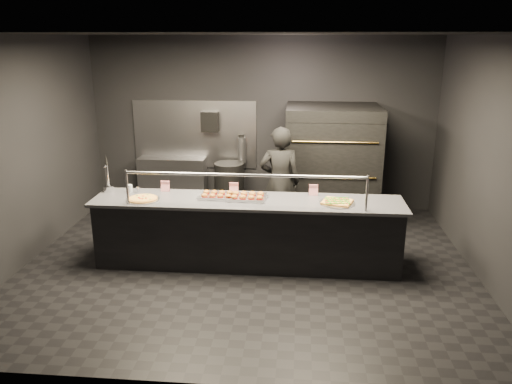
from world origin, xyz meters
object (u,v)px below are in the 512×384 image
at_px(beer_tap, 108,181).
at_px(round_pizza, 143,199).
at_px(trash_bin, 229,187).
at_px(fire_extinguisher, 242,150).
at_px(prep_shelf, 173,182).
at_px(slider_tray_a, 217,195).
at_px(worker, 280,182).
at_px(square_pizza, 337,202).
at_px(slider_tray_b, 248,197).
at_px(service_counter, 247,232).
at_px(pizza_oven, 331,163).
at_px(towel_dispenser, 210,122).

height_order(beer_tap, round_pizza, beer_tap).
relative_size(round_pizza, trash_bin, 0.50).
xyz_separation_m(fire_extinguisher, round_pizza, (-1.01, -2.53, -0.12)).
bearing_deg(prep_shelf, slider_tray_a, -62.07).
bearing_deg(worker, beer_tap, 17.04).
distance_m(square_pizza, trash_bin, 2.82).
bearing_deg(trash_bin, slider_tray_b, -75.43).
bearing_deg(prep_shelf, slider_tray_b, -54.90).
bearing_deg(service_counter, square_pizza, -2.56).
height_order(fire_extinguisher, trash_bin, fire_extinguisher).
height_order(service_counter, slider_tray_b, service_counter).
bearing_deg(square_pizza, pizza_oven, 89.05).
distance_m(slider_tray_b, trash_bin, 2.22).
xyz_separation_m(pizza_oven, beer_tap, (-3.15, -1.70, 0.10)).
distance_m(prep_shelf, towel_dispenser, 1.31).
height_order(pizza_oven, round_pizza, pizza_oven).
bearing_deg(round_pizza, fire_extinguisher, 68.14).
height_order(beer_tap, worker, worker).
bearing_deg(pizza_oven, worker, -135.74).
bearing_deg(pizza_oven, beer_tap, -151.63).
bearing_deg(service_counter, worker, 70.93).
height_order(prep_shelf, worker, worker).
bearing_deg(fire_extinguisher, service_counter, -81.70).
bearing_deg(service_counter, prep_shelf, 124.59).
distance_m(fire_extinguisher, round_pizza, 2.73).
relative_size(beer_tap, square_pizza, 1.16).
bearing_deg(fire_extinguisher, square_pizza, -58.26).
xyz_separation_m(slider_tray_a, trash_bin, (-0.13, 2.06, -0.51)).
bearing_deg(prep_shelf, pizza_oven, -8.54).
relative_size(beer_tap, round_pizza, 1.20).
height_order(prep_shelf, slider_tray_a, slider_tray_a).
relative_size(prep_shelf, fire_extinguisher, 2.38).
distance_m(pizza_oven, slider_tray_a, 2.43).
bearing_deg(worker, fire_extinguisher, -64.74).
bearing_deg(beer_tap, prep_shelf, 80.63).
distance_m(fire_extinguisher, trash_bin, 0.71).
bearing_deg(trash_bin, prep_shelf, 169.92).
bearing_deg(pizza_oven, round_pizza, -141.65).
relative_size(pizza_oven, slider_tray_b, 3.44).
xyz_separation_m(service_counter, towel_dispenser, (-0.90, 2.39, 1.09)).
xyz_separation_m(slider_tray_a, worker, (0.79, 1.02, -0.10)).
distance_m(service_counter, square_pizza, 1.26).
bearing_deg(square_pizza, worker, 124.26).
bearing_deg(round_pizza, towel_dispenser, 79.55).
distance_m(round_pizza, square_pizza, 2.53).
bearing_deg(slider_tray_a, service_counter, -10.68).
height_order(beer_tap, square_pizza, beer_tap).
xyz_separation_m(beer_tap, trash_bin, (1.41, 1.93, -0.63)).
bearing_deg(service_counter, fire_extinguisher, 98.30).
distance_m(pizza_oven, round_pizza, 3.27).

